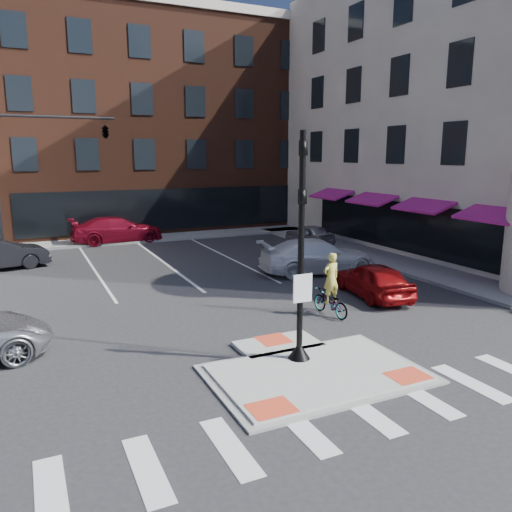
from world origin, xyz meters
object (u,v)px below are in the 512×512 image
white_pickup (318,256)px  cyclist (330,294)px  bg_car_red (117,230)px  bg_car_silver (309,235)px  red_sedan (373,280)px

white_pickup → cyclist: size_ratio=2.49×
bg_car_red → cyclist: size_ratio=2.55×
bg_car_red → cyclist: bearing=-169.2°
bg_car_silver → cyclist: bearing=58.6°
white_pickup → bg_car_silver: 7.41m
bg_car_red → bg_car_silver: bearing=-121.1°
bg_car_silver → bg_car_red: bg_car_red is taller
white_pickup → bg_car_silver: size_ratio=1.46×
red_sedan → bg_car_red: 18.20m
red_sedan → bg_car_silver: 11.55m
bg_car_silver → bg_car_red: 12.13m
red_sedan → bg_car_red: (-6.89, 16.85, 0.13)m
bg_car_silver → red_sedan: bearing=68.0°
red_sedan → cyclist: cyclist is taller
white_pickup → bg_car_silver: bearing=-18.6°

